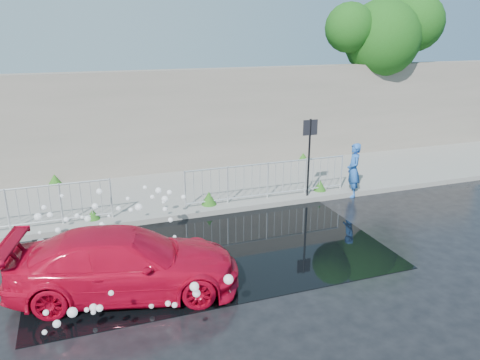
% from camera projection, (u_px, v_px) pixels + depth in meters
% --- Properties ---
extents(ground, '(90.00, 90.00, 0.00)m').
position_uv_depth(ground, '(200.00, 271.00, 10.07)').
color(ground, black).
rests_on(ground, ground).
extents(pavement, '(30.00, 4.00, 0.15)m').
position_uv_depth(pavement, '(158.00, 194.00, 14.52)').
color(pavement, gray).
rests_on(pavement, ground).
extents(curb, '(30.00, 0.25, 0.16)m').
position_uv_depth(curb, '(171.00, 217.00, 12.73)').
color(curb, gray).
rests_on(curb, ground).
extents(retaining_wall, '(30.00, 0.60, 3.50)m').
position_uv_depth(retaining_wall, '(143.00, 123.00, 15.93)').
color(retaining_wall, slate).
rests_on(retaining_wall, pavement).
extents(puddle, '(8.00, 5.00, 0.01)m').
position_uv_depth(puddle, '(209.00, 248.00, 11.12)').
color(puddle, black).
rests_on(puddle, ground).
extents(sign_post, '(0.45, 0.06, 2.50)m').
position_uv_depth(sign_post, '(309.00, 145.00, 13.66)').
color(sign_post, black).
rests_on(sign_post, ground).
extents(tree, '(5.09, 2.99, 6.35)m').
position_uv_depth(tree, '(386.00, 33.00, 18.33)').
color(tree, '#332114').
rests_on(tree, ground).
extents(railing_left, '(5.05, 0.05, 1.10)m').
position_uv_depth(railing_left, '(7.00, 209.00, 11.56)').
color(railing_left, silver).
rests_on(railing_left, pavement).
extents(railing_right, '(5.05, 0.05, 1.10)m').
position_uv_depth(railing_right, '(268.00, 179.00, 13.80)').
color(railing_right, silver).
rests_on(railing_right, pavement).
extents(weeds, '(12.17, 3.93, 0.39)m').
position_uv_depth(weeds, '(154.00, 194.00, 13.84)').
color(weeds, '#124211').
rests_on(weeds, pavement).
extents(water_spray, '(3.61, 5.65, 1.07)m').
position_uv_depth(water_spray, '(122.00, 236.00, 10.14)').
color(water_spray, white).
rests_on(water_spray, ground).
extents(red_car, '(4.69, 2.69, 1.28)m').
position_uv_depth(red_car, '(125.00, 263.00, 9.08)').
color(red_car, '#BB0723').
rests_on(red_car, ground).
extents(person, '(0.56, 0.70, 1.67)m').
position_uv_depth(person, '(353.00, 170.00, 14.33)').
color(person, '#2359B1').
rests_on(person, ground).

